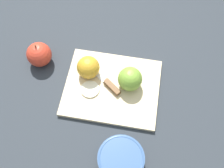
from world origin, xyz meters
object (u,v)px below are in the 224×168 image
object	(u,v)px
apple_whole	(39,54)
knife	(109,85)
apple_half_right	(88,67)
apple_half_left	(130,79)
bowl	(121,159)

from	to	relation	value
apple_whole	knife	bearing A→B (deg)	154.81
apple_half_right	apple_whole	distance (m)	0.19
knife	apple_half_left	bearing A→B (deg)	-127.02
apple_half_left	apple_whole	world-z (taller)	apple_whole
knife	apple_whole	distance (m)	0.27
apple_whole	bowl	size ratio (longest dim) A/B	0.71
apple_half_right	apple_whole	bearing A→B (deg)	-166.34
apple_half_left	apple_half_right	xyz separation A→B (m)	(0.14, -0.05, -0.00)
apple_half_right	apple_whole	world-z (taller)	apple_whole
bowl	apple_half_right	bearing A→B (deg)	-71.32
apple_whole	apple_half_right	bearing A→B (deg)	160.44
knife	apple_whole	bearing A→B (deg)	23.44
knife	bowl	distance (m)	0.25
knife	bowl	bearing A→B (deg)	146.11
apple_half_left	knife	bearing A→B (deg)	101.63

